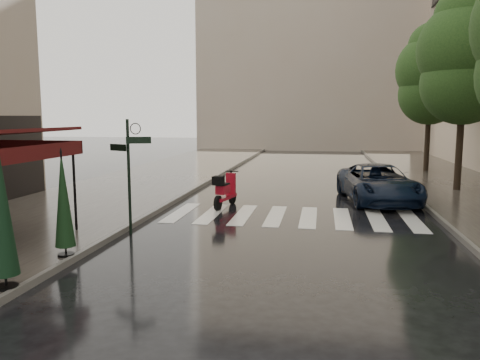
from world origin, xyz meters
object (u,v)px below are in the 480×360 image
(parked_car, at_px, (378,183))
(parasol_front, at_px, (1,206))
(scooter, at_px, (225,191))
(parasol_back, at_px, (63,200))

(parked_car, relative_size, parasol_front, 1.80)
(parked_car, height_order, parasol_front, parasol_front)
(scooter, distance_m, parked_car, 5.81)
(scooter, height_order, parasol_back, parasol_back)
(parked_car, relative_size, parasol_back, 2.15)
(parked_car, bearing_deg, parasol_front, -134.18)
(parasol_front, height_order, parasol_back, parasol_front)
(parasol_front, bearing_deg, parasol_back, 90.00)
(parasol_front, bearing_deg, parked_car, 54.56)
(parked_car, xyz_separation_m, parasol_front, (-7.62, -10.71, 0.92))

